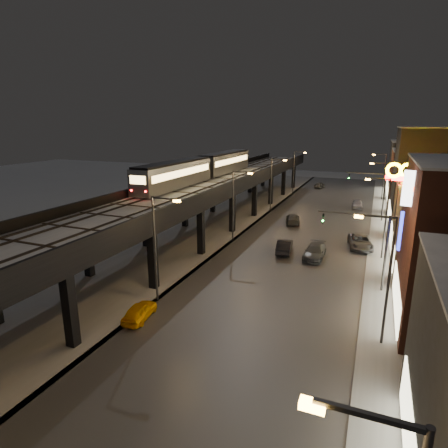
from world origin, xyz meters
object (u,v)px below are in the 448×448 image
(subway_train, at_px, (204,167))
(car_onc_red, at_px, (357,204))
(car_near_white, at_px, (284,247))
(car_taxi, at_px, (140,312))
(car_far_white, at_px, (320,185))
(sign_citgo, at_px, (419,211))
(car_onc_dark, at_px, (360,242))
(car_onc_white, at_px, (315,252))
(car_mid_dark, at_px, (293,219))

(subway_train, relative_size, car_onc_red, 7.86)
(subway_train, relative_size, car_near_white, 7.44)
(subway_train, distance_m, car_taxi, 31.47)
(car_far_white, height_order, sign_citgo, sign_citgo)
(car_onc_dark, bearing_deg, car_onc_white, -138.05)
(subway_train, bearing_deg, car_taxi, -74.20)
(subway_train, bearing_deg, car_onc_white, -29.89)
(subway_train, bearing_deg, car_onc_dark, -12.32)
(car_onc_dark, xyz_separation_m, car_onc_red, (-1.62, 23.26, -0.04))
(car_onc_white, height_order, car_onc_red, car_onc_white)
(car_far_white, bearing_deg, car_mid_dark, 101.94)
(car_onc_dark, height_order, car_onc_red, car_onc_dark)
(car_taxi, relative_size, car_onc_dark, 0.68)
(car_mid_dark, height_order, car_onc_dark, car_onc_dark)
(car_far_white, xyz_separation_m, car_onc_white, (6.55, -48.69, 0.05))
(subway_train, bearing_deg, car_near_white, -33.77)
(car_taxi, distance_m, car_mid_dark, 33.09)
(car_near_white, height_order, car_onc_red, car_near_white)
(subway_train, height_order, car_far_white, subway_train)
(car_far_white, bearing_deg, car_taxi, 97.02)
(car_near_white, bearing_deg, car_mid_dark, -89.40)
(car_mid_dark, bearing_deg, car_far_white, -101.01)
(subway_train, xyz_separation_m, car_mid_dark, (13.09, 3.36, -7.55))
(car_onc_dark, distance_m, car_onc_white, 7.22)
(car_taxi, distance_m, car_onc_white, 21.33)
(car_onc_dark, relative_size, sign_citgo, 0.48)
(car_onc_red, bearing_deg, car_onc_dark, -89.58)
(car_far_white, distance_m, car_onc_dark, 44.46)
(car_taxi, xyz_separation_m, car_far_white, (3.70, 67.40, 0.04))
(car_mid_dark, distance_m, car_onc_white, 15.06)
(car_onc_red, bearing_deg, subway_train, -143.25)
(subway_train, bearing_deg, sign_citgo, -40.61)
(subway_train, relative_size, car_taxi, 8.99)
(car_onc_white, xyz_separation_m, car_onc_red, (2.91, 28.88, -0.01))
(subway_train, relative_size, car_mid_dark, 6.95)
(car_mid_dark, distance_m, sign_citgo, 31.03)
(car_onc_white, distance_m, sign_citgo, 17.12)
(car_taxi, bearing_deg, car_near_white, -117.26)
(sign_citgo, bearing_deg, car_near_white, 132.45)
(car_mid_dark, bearing_deg, car_onc_dark, 127.17)
(subway_train, height_order, sign_citgo, sign_citgo)
(car_mid_dark, bearing_deg, subway_train, 1.61)
(car_mid_dark, relative_size, car_far_white, 1.21)
(car_taxi, xyz_separation_m, sign_citgo, (18.69, 6.23, 8.23))
(car_near_white, distance_m, sign_citgo, 19.55)
(car_far_white, distance_m, car_onc_red, 21.94)
(car_taxi, relative_size, car_onc_red, 0.87)
(car_taxi, bearing_deg, subway_train, -82.41)
(car_taxi, height_order, car_onc_red, car_onc_red)
(car_taxi, relative_size, car_far_white, 0.94)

